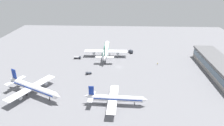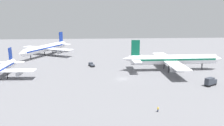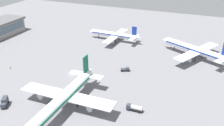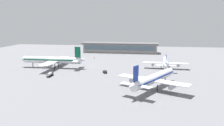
% 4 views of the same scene
% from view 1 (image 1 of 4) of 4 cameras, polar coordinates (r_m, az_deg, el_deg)
% --- Properties ---
extents(ground, '(288.00, 288.00, 0.00)m').
position_cam_1_polar(ground, '(170.57, 1.91, -1.19)').
color(ground, slate).
extents(terminal_building, '(79.30, 17.63, 10.21)m').
position_cam_1_polar(terminal_building, '(176.60, 28.07, -1.41)').
color(terminal_building, '#9E9993').
rests_on(terminal_building, ground).
extents(airplane_at_gate, '(49.87, 39.86, 15.20)m').
position_cam_1_polar(airplane_at_gate, '(192.78, -1.68, 3.62)').
color(airplane_at_gate, white).
rests_on(airplane_at_gate, ground).
extents(airplane_taxiing, '(35.50, 42.64, 14.01)m').
position_cam_1_polar(airplane_taxiing, '(140.86, -21.21, -6.37)').
color(airplane_taxiing, white).
rests_on(airplane_taxiing, ground).
extents(airplane_distant, '(30.74, 38.36, 11.67)m').
position_cam_1_polar(airplane_distant, '(122.59, 0.83, -9.80)').
color(airplane_distant, white).
rests_on(airplane_distant, ground).
extents(fuel_truck, '(2.27, 6.33, 2.50)m').
position_cam_1_polar(fuel_truck, '(189.43, -9.63, 1.56)').
color(fuel_truck, black).
rests_on(fuel_truck, ground).
extents(catering_truck, '(5.79, 4.47, 3.30)m').
position_cam_1_polar(catering_truck, '(201.01, 5.25, 3.22)').
color(catering_truck, black).
rests_on(catering_truck, ground).
extents(pushback_tractor, '(3.53, 4.79, 1.90)m').
position_cam_1_polar(pushback_tractor, '(159.64, -6.63, -2.81)').
color(pushback_tractor, black).
rests_on(pushback_tractor, ground).
extents(ground_crew_worker, '(0.53, 0.53, 1.67)m').
position_cam_1_polar(ground_crew_worker, '(179.25, 12.60, -0.20)').
color(ground_crew_worker, '#1E2338').
rests_on(ground_crew_worker, ground).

